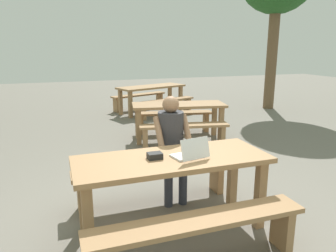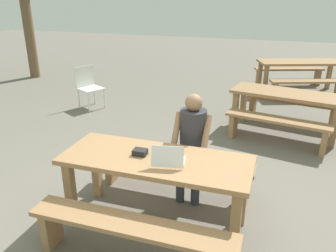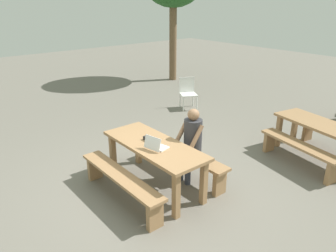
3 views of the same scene
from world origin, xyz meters
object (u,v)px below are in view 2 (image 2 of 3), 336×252
at_px(laptop, 168,159).
at_px(picnic_table_rear, 287,99).
at_px(small_pouch, 140,152).
at_px(person_seated, 192,140).
at_px(picnic_table_front, 156,168).
at_px(plastic_chair, 89,86).
at_px(picnic_table_mid, 300,66).

height_order(laptop, picnic_table_rear, laptop).
bearing_deg(laptop, picnic_table_rear, -120.12).
height_order(small_pouch, person_seated, person_seated).
distance_m(laptop, person_seated, 0.70).
relative_size(picnic_table_front, laptop, 5.47).
height_order(laptop, person_seated, person_seated).
relative_size(plastic_chair, picnic_table_rear, 0.45).
height_order(small_pouch, picnic_table_rear, small_pouch).
distance_m(small_pouch, picnic_table_rear, 3.32).
relative_size(person_seated, picnic_table_rear, 0.67).
relative_size(picnic_table_front, picnic_table_rear, 1.00).
relative_size(picnic_table_front, picnic_table_mid, 0.93).
bearing_deg(small_pouch, plastic_chair, 127.88).
distance_m(plastic_chair, picnic_table_rear, 3.92).
distance_m(small_pouch, picnic_table_mid, 6.06).
bearing_deg(small_pouch, picnic_table_mid, 73.81).
height_order(plastic_chair, picnic_table_mid, plastic_chair).
bearing_deg(plastic_chair, picnic_table_rear, -65.05).
distance_m(picnic_table_front, picnic_table_rear, 3.26).
bearing_deg(picnic_table_rear, picnic_table_front, -101.25).
bearing_deg(picnic_table_rear, picnic_table_mid, 95.45).
xyz_separation_m(person_seated, plastic_chair, (-2.88, 2.61, -0.28)).
bearing_deg(plastic_chair, picnic_table_front, -112.41).
relative_size(small_pouch, picnic_table_mid, 0.07).
xyz_separation_m(small_pouch, picnic_table_rear, (1.41, 3.00, -0.20)).
relative_size(small_pouch, plastic_chair, 0.16).
height_order(picnic_table_front, picnic_table_mid, picnic_table_front).
bearing_deg(picnic_table_front, laptop, -28.23).
relative_size(person_seated, picnic_table_mid, 0.62).
bearing_deg(picnic_table_mid, picnic_table_rear, -115.49).
distance_m(picnic_table_front, plastic_chair, 4.19).
bearing_deg(picnic_table_mid, picnic_table_front, -124.43).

